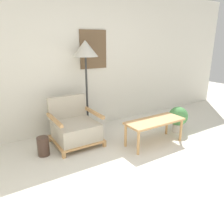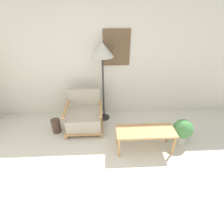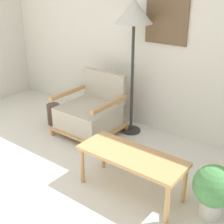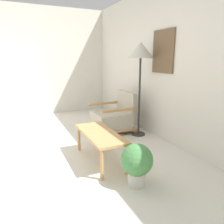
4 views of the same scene
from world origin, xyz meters
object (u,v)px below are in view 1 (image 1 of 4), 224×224
Objects in this scene: vase at (43,146)px; armchair at (75,128)px; floor_lamp at (85,53)px; coffee_table at (155,123)px; potted_plant at (178,117)px.

armchair is at bearing 11.91° from vase.
floor_lamp is 1.76m from vase.
armchair is 0.62m from vase.
coffee_table is 2.07× the size of potted_plant.
vase is at bearing 169.68° from potted_plant.
armchair is 1.34m from floor_lamp.
coffee_table is (1.15, -0.73, 0.09)m from armchair.
coffee_table is 0.77m from potted_plant.
coffee_table reaches higher than vase.
armchair reaches higher than potted_plant.
potted_plant is at bearing -32.13° from floor_lamp.
floor_lamp is at bearing 25.42° from vase.
potted_plant is at bearing -16.91° from armchair.
potted_plant is (2.49, -0.45, 0.14)m from vase.
potted_plant reaches higher than coffee_table.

